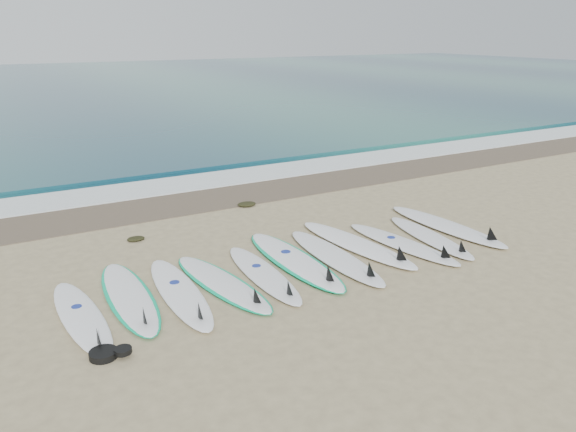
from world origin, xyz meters
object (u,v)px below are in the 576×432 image
surfboard_5 (295,260)px  leash_coil (108,353)px  surfboard_0 (82,318)px  surfboard_10 (449,226)px

surfboard_5 → leash_coil: (-3.20, -1.26, -0.00)m
surfboard_0 → surfboard_10: (6.58, 0.24, 0.01)m
surfboard_5 → leash_coil: bearing=-158.3°
surfboard_0 → leash_coil: 1.01m
surfboard_5 → surfboard_0: bearing=-175.3°
surfboard_0 → surfboard_5: size_ratio=0.86×
surfboard_0 → surfboard_5: bearing=1.5°
surfboard_0 → surfboard_10: 6.58m
surfboard_0 → leash_coil: size_ratio=5.16×
leash_coil → surfboard_0: bearing=95.4°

